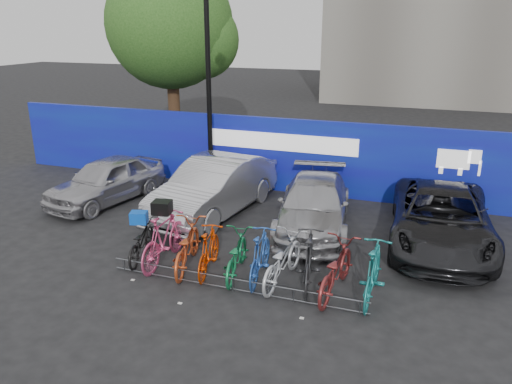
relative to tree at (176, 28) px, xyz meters
The scene contains 21 objects.
ground 13.14m from the tree, 56.03° to the right, with size 100.00×100.00×0.00m, color black.
hoarding 8.80m from the tree, 30.89° to the right, with size 22.00×0.18×2.40m.
tree is the anchor object (origin of this frame).
lamppost 6.14m from the tree, 52.49° to the right, with size 0.25×0.50×6.11m.
bike_rack 13.55m from the tree, 57.55° to the right, with size 5.60×0.03×0.30m.
car_0 8.23m from the tree, 81.18° to the right, with size 1.62×4.03×1.37m, color #A9A8AD.
car_1 9.19m from the tree, 55.49° to the right, with size 1.70×4.86×1.60m, color #A6A7AB.
car_2 11.08m from the tree, 42.02° to the right, with size 1.84×4.52×1.31m, color #9B9A9F.
car_3 13.45m from the tree, 32.36° to the right, with size 2.34×5.09×1.41m, color black.
bike_0 11.76m from the tree, 67.18° to the right, with size 0.59×1.70×0.89m, color black.
bike_1 11.96m from the tree, 64.20° to the right, with size 0.57×2.03×1.22m, color #D34376.
bike_2 12.27m from the tree, 61.64° to the right, with size 0.71×2.02×1.06m, color #B7451D.
bike_3 12.55m from the tree, 59.29° to the right, with size 0.48×1.71×1.03m, color #CE3604.
bike_4 12.80m from the tree, 56.60° to the right, with size 0.64×1.83×0.96m, color #137841.
bike_5 13.07m from the tree, 54.41° to the right, with size 0.51×1.82×1.09m, color #254FA4.
bike_6 13.33m from the tree, 52.55° to the right, with size 0.69×1.98×1.04m, color #B9BCC2.
bike_7 13.58m from the tree, 50.35° to the right, with size 0.55×1.94×1.16m, color #262629.
bike_8 14.06m from the tree, 48.86° to the right, with size 0.72×2.05×1.08m, color maroon.
bike_9 14.50m from the tree, 46.42° to the right, with size 0.55×1.95×1.17m, color #1A7F7E.
cargo_crate 11.55m from the tree, 67.18° to the right, with size 0.38×0.29×0.27m, color #0A45B7.
cargo_topcase 11.70m from the tree, 64.20° to the right, with size 0.40×0.36×0.29m, color black.
Camera 1 is at (3.51, -9.00, 5.25)m, focal length 35.00 mm.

